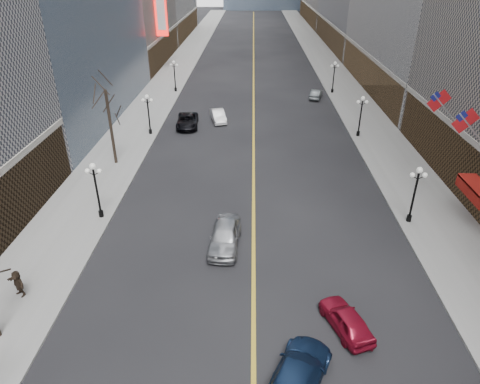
# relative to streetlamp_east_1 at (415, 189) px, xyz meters

# --- Properties ---
(sidewalk_east) EXTENTS (6.00, 230.00, 0.15)m
(sidewalk_east) POSITION_rel_streetlamp_east_1_xyz_m (2.20, 40.00, -2.83)
(sidewalk_east) COLOR gray
(sidewalk_east) RESTS_ON ground
(sidewalk_west) EXTENTS (6.00, 230.00, 0.15)m
(sidewalk_west) POSITION_rel_streetlamp_east_1_xyz_m (-25.80, 40.00, -2.83)
(sidewalk_west) COLOR gray
(sidewalk_west) RESTS_ON ground
(lane_line) EXTENTS (0.25, 200.00, 0.02)m
(lane_line) POSITION_rel_streetlamp_east_1_xyz_m (-11.80, 50.00, -2.89)
(lane_line) COLOR gold
(lane_line) RESTS_ON ground
(streetlamp_east_1) EXTENTS (1.26, 0.44, 4.52)m
(streetlamp_east_1) POSITION_rel_streetlamp_east_1_xyz_m (0.00, 0.00, 0.00)
(streetlamp_east_1) COLOR black
(streetlamp_east_1) RESTS_ON sidewalk_east
(streetlamp_east_2) EXTENTS (1.26, 0.44, 4.52)m
(streetlamp_east_2) POSITION_rel_streetlamp_east_1_xyz_m (0.00, 18.00, 0.00)
(streetlamp_east_2) COLOR black
(streetlamp_east_2) RESTS_ON sidewalk_east
(streetlamp_east_3) EXTENTS (1.26, 0.44, 4.52)m
(streetlamp_east_3) POSITION_rel_streetlamp_east_1_xyz_m (0.00, 36.00, 0.00)
(streetlamp_east_3) COLOR black
(streetlamp_east_3) RESTS_ON sidewalk_east
(streetlamp_west_1) EXTENTS (1.26, 0.44, 4.52)m
(streetlamp_west_1) POSITION_rel_streetlamp_east_1_xyz_m (-23.60, 0.00, 0.00)
(streetlamp_west_1) COLOR black
(streetlamp_west_1) RESTS_ON sidewalk_west
(streetlamp_west_2) EXTENTS (1.26, 0.44, 4.52)m
(streetlamp_west_2) POSITION_rel_streetlamp_east_1_xyz_m (-23.60, 18.00, 0.00)
(streetlamp_west_2) COLOR black
(streetlamp_west_2) RESTS_ON sidewalk_west
(streetlamp_west_3) EXTENTS (1.26, 0.44, 4.52)m
(streetlamp_west_3) POSITION_rel_streetlamp_east_1_xyz_m (-23.60, 36.00, 0.00)
(streetlamp_west_3) COLOR black
(streetlamp_west_3) RESTS_ON sidewalk_west
(flag_4) EXTENTS (2.87, 0.12, 2.87)m
(flag_4) POSITION_rel_streetlamp_east_1_xyz_m (3.51, 2.00, 4.39)
(flag_4) COLOR #B2B2B7
(flag_4) RESTS_ON ground
(flag_5) EXTENTS (2.87, 0.12, 2.87)m
(flag_5) POSITION_rel_streetlamp_east_1_xyz_m (3.51, 7.00, 4.39)
(flag_5) COLOR #B2B2B7
(flag_5) RESTS_ON ground
(awning_c) EXTENTS (1.40, 4.00, 0.93)m
(awning_c) POSITION_rel_streetlamp_east_1_xyz_m (4.30, -0.00, 0.18)
(awning_c) COLOR maroon
(awning_c) RESTS_ON ground
(tree_west_far) EXTENTS (3.60, 3.60, 7.92)m
(tree_west_far) POSITION_rel_streetlamp_east_1_xyz_m (-25.30, 10.00, 3.34)
(tree_west_far) COLOR #2D231C
(tree_west_far) RESTS_ON sidewalk_west
(car_nb_near) EXTENTS (2.33, 5.16, 1.72)m
(car_nb_near) POSITION_rel_streetlamp_east_1_xyz_m (-13.80, -3.41, -2.04)
(car_nb_near) COLOR #9DA0A4
(car_nb_near) RESTS_ON ground
(car_nb_mid) EXTENTS (2.45, 4.47, 1.40)m
(car_nb_mid) POSITION_rel_streetlamp_east_1_xyz_m (-16.18, 22.88, -2.20)
(car_nb_mid) COLOR white
(car_nb_mid) RESTS_ON ground
(car_nb_far) EXTENTS (2.88, 5.52, 1.48)m
(car_nb_far) POSITION_rel_streetlamp_east_1_xyz_m (-19.72, 20.78, -2.16)
(car_nb_far) COLOR black
(car_nb_far) RESTS_ON ground
(car_sb_near) EXTENTS (4.27, 5.83, 1.57)m
(car_sb_near) POSITION_rel_streetlamp_east_1_xyz_m (-9.80, -14.59, -2.12)
(car_sb_near) COLOR #122444
(car_sb_near) RESTS_ON ground
(car_sb_mid) EXTENTS (2.83, 4.21, 1.33)m
(car_sb_mid) POSITION_rel_streetlamp_east_1_xyz_m (-6.83, -10.86, -2.24)
(car_sb_mid) COLOR maroon
(car_sb_mid) RESTS_ON ground
(car_sb_far) EXTENTS (2.44, 4.20, 1.31)m
(car_sb_far) POSITION_rel_streetlamp_east_1_xyz_m (-2.80, 33.20, -2.25)
(car_sb_far) COLOR #505658
(car_sb_far) RESTS_ON ground
(ped_west_far) EXTENTS (1.57, 1.25, 1.71)m
(ped_west_far) POSITION_rel_streetlamp_east_1_xyz_m (-25.62, -8.85, -1.90)
(ped_west_far) COLOR black
(ped_west_far) RESTS_ON sidewalk_west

